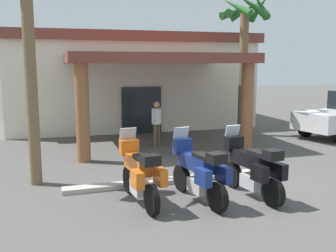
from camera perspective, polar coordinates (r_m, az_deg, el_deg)
name	(u,v)px	position (r m, az deg, el deg)	size (l,w,h in m)	color
ground_plane	(218,185)	(10.29, 7.31, -8.60)	(80.00, 80.00, 0.00)	#514F4C
motel_building	(129,79)	(20.35, -5.84, 6.87)	(12.21, 11.86, 4.56)	silver
motorcycle_orange	(140,173)	(8.74, -4.18, -6.99)	(0.73, 2.21, 1.61)	black
motorcycle_blue	(199,172)	(8.88, 4.58, -6.73)	(0.83, 2.21, 1.61)	black
motorcycle_black	(252,168)	(9.35, 12.35, -6.09)	(0.77, 2.21, 1.61)	black
pedestrian	(157,120)	(14.75, -1.68, 0.84)	(0.46, 0.33, 1.71)	brown
palm_tree_near_portico	(244,33)	(17.31, 11.18, 13.34)	(2.23, 2.28, 6.08)	brown
curb_strip	(177,180)	(10.42, 1.28, -7.96)	(5.94, 0.36, 0.12)	#ADA89E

